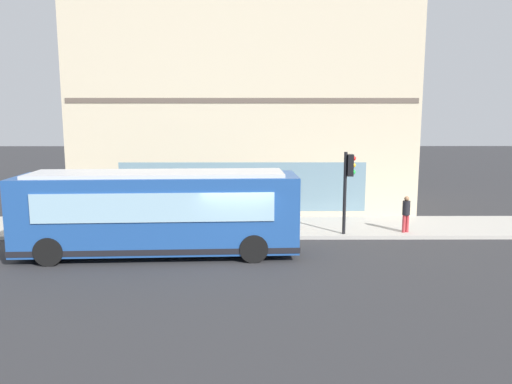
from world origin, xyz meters
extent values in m
plane|color=#2D2D30|center=(0.00, 0.00, 0.00)|extent=(120.00, 120.00, 0.00)
cube|color=#B2ADA3|center=(4.60, 0.00, 0.07)|extent=(4.00, 40.00, 0.15)
cube|color=beige|center=(10.38, 0.00, 5.22)|extent=(7.57, 17.08, 10.43)
cube|color=brown|center=(6.75, 0.00, 5.74)|extent=(0.36, 16.74, 0.24)
cube|color=slate|center=(6.65, 0.00, 1.60)|extent=(0.12, 11.96, 2.40)
cube|color=#1E478C|center=(0.48, 2.92, 1.60)|extent=(2.98, 10.11, 2.70)
cube|color=silver|center=(0.48, 2.92, 3.01)|extent=(2.56, 9.09, 0.12)
cube|color=#8CB2C6|center=(0.24, 7.89, 2.05)|extent=(2.20, 0.19, 1.20)
cube|color=#8CB2C6|center=(1.75, 2.98, 2.00)|extent=(0.46, 8.19, 1.00)
cube|color=#8CB2C6|center=(-0.79, 2.86, 2.00)|extent=(0.46, 8.19, 1.00)
cube|color=black|center=(0.48, 2.92, 0.43)|extent=(3.02, 10.15, 0.20)
cylinder|color=black|center=(1.45, 6.57, 0.50)|extent=(0.35, 1.01, 1.00)
cylinder|color=black|center=(-0.85, 6.46, 0.50)|extent=(0.35, 1.01, 1.00)
cylinder|color=black|center=(1.79, -0.42, 0.50)|extent=(0.35, 1.01, 1.00)
cylinder|color=black|center=(-0.51, -0.53, 0.50)|extent=(0.35, 1.01, 1.00)
cylinder|color=black|center=(3.01, -4.31, 1.87)|extent=(0.14, 0.14, 3.44)
cube|color=black|center=(3.01, -4.50, 3.04)|extent=(0.32, 0.24, 0.90)
sphere|color=red|center=(3.01, -4.63, 3.32)|extent=(0.20, 0.20, 0.20)
sphere|color=yellow|center=(3.01, -4.63, 3.04)|extent=(0.20, 0.20, 0.20)
sphere|color=green|center=(3.01, -4.63, 2.76)|extent=(0.20, 0.20, 0.20)
cylinder|color=gold|center=(5.01, 0.06, 0.43)|extent=(0.24, 0.24, 0.55)
sphere|color=gold|center=(5.01, 0.06, 0.78)|extent=(0.22, 0.22, 0.22)
cylinder|color=gold|center=(5.01, -0.11, 0.48)|extent=(0.10, 0.12, 0.10)
cylinder|color=gold|center=(5.18, 0.06, 0.48)|extent=(0.12, 0.10, 0.10)
cylinder|color=gold|center=(4.00, 3.14, 0.59)|extent=(0.14, 0.14, 0.88)
cylinder|color=gold|center=(4.15, 3.03, 0.59)|extent=(0.14, 0.14, 0.88)
cylinder|color=black|center=(4.08, 3.09, 1.38)|extent=(0.32, 0.32, 0.70)
sphere|color=tan|center=(4.08, 3.09, 1.85)|extent=(0.24, 0.24, 0.24)
cylinder|color=#B23338|center=(3.31, -7.06, 0.53)|extent=(0.14, 0.14, 0.75)
cylinder|color=#B23338|center=(3.24, -6.90, 0.53)|extent=(0.14, 0.14, 0.75)
cylinder|color=black|center=(3.27, -6.98, 1.20)|extent=(0.32, 0.32, 0.60)
sphere|color=#9E704C|center=(3.27, -6.98, 1.60)|extent=(0.20, 0.20, 0.20)
cylinder|color=#B23338|center=(4.03, 7.32, 0.53)|extent=(0.14, 0.14, 0.76)
cylinder|color=#B23338|center=(3.90, 7.20, 0.53)|extent=(0.14, 0.14, 0.76)
cylinder|color=silver|center=(3.97, 7.26, 1.21)|extent=(0.32, 0.32, 0.60)
sphere|color=tan|center=(3.97, 7.26, 1.62)|extent=(0.21, 0.21, 0.21)
cylinder|color=#99994C|center=(5.84, 5.90, 0.58)|extent=(0.14, 0.14, 0.87)
cylinder|color=#99994C|center=(5.91, 5.73, 0.58)|extent=(0.14, 0.14, 0.87)
cylinder|color=#99994C|center=(5.88, 5.81, 1.36)|extent=(0.32, 0.32, 0.69)
sphere|color=#9E704C|center=(5.88, 5.81, 1.82)|extent=(0.23, 0.23, 0.23)
cube|color=#BF3F19|center=(4.83, -1.67, 0.60)|extent=(0.44, 0.40, 0.90)
cube|color=#8CB2C6|center=(4.83, -1.88, 0.78)|extent=(0.35, 0.03, 0.30)
camera|label=1|loc=(-17.35, -0.52, 5.19)|focal=35.02mm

